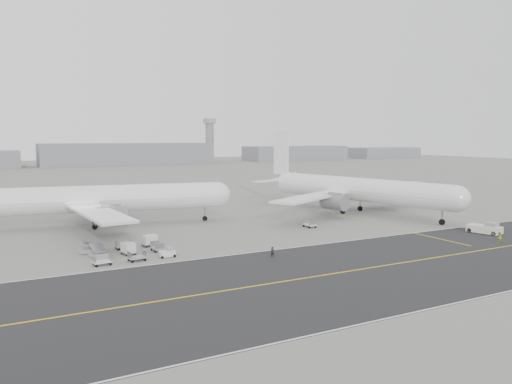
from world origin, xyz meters
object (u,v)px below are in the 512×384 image
airliner_a (95,199)px  ground_crew_a (273,252)px  control_tower (210,139)px  ground_crew_b (499,238)px  airliner_b (353,189)px  pushback_tug (485,229)px  jet_bridge (393,189)px

airliner_a → ground_crew_a: (18.65, -39.17, -4.79)m
control_tower → ground_crew_b: bearing=-102.8°
control_tower → ground_crew_b: 288.36m
airliner_b → ground_crew_b: (-0.25, -39.35, -4.70)m
airliner_b → pushback_tug: size_ratio=7.13×
airliner_a → airliner_b: (57.92, -9.31, 0.08)m
control_tower → airliner_a: control_tower is taller
airliner_b → jet_bridge: airliner_b is taller
airliner_a → control_tower: bearing=-18.1°
control_tower → ground_crew_b: size_ratio=16.09×
ground_crew_a → ground_crew_b: 40.17m
control_tower → ground_crew_a: (-103.01, -271.26, -15.45)m
airliner_b → jet_bridge: (15.64, 3.33, -1.12)m
control_tower → jet_bridge: 243.17m
ground_crew_a → ground_crew_b: size_ratio=0.83×
jet_bridge → ground_crew_b: bearing=-96.5°
jet_bridge → ground_crew_b: size_ratio=9.01×
ground_crew_b → ground_crew_a: bearing=-27.6°
ground_crew_a → airliner_a: bearing=126.9°
pushback_tug → ground_crew_a: bearing=163.0°
airliner_a → jet_bridge: airliner_a is taller
pushback_tug → jet_bridge: bearing=60.1°
control_tower → airliner_b: control_tower is taller
control_tower → airliner_a: 262.26m
control_tower → pushback_tug: 280.39m
jet_bridge → ground_crew_a: bearing=-134.9°
ground_crew_a → ground_crew_b: ground_crew_b is taller
airliner_a → pushback_tug: airliner_a is taller
pushback_tug → airliner_b: bearing=85.6°
airliner_a → jet_bridge: size_ratio=3.20×
jet_bridge → ground_crew_a: 64.27m
airliner_a → pushback_tug: 75.89m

